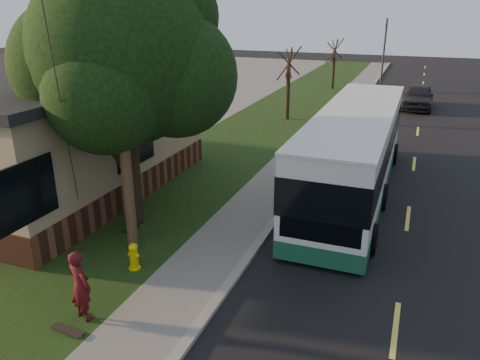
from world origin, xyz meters
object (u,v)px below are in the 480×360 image
(leafy_tree, at_px, (125,58))
(traffic_signal, at_px, (384,47))
(skateboard_spare, at_px, (68,330))
(transit_bus, at_px, (354,151))
(skateboard_main, at_px, (133,227))
(dumpster, at_px, (106,160))
(fire_hydrant, at_px, (134,256))
(bare_tree_near, at_px, (288,84))
(skateboarder, at_px, (80,285))
(bare_tree_far, at_px, (334,64))
(distant_car, at_px, (418,96))
(utility_pole, at_px, (119,87))

(leafy_tree, height_order, traffic_signal, leafy_tree)
(leafy_tree, height_order, skateboard_spare, leafy_tree)
(transit_bus, distance_m, skateboard_main, 8.17)
(skateboard_spare, bearing_deg, dumpster, 121.15)
(skateboard_spare, xyz_separation_m, dumpster, (-5.04, 8.33, 0.63))
(fire_hydrant, xyz_separation_m, leafy_tree, (-1.57, 2.65, 4.73))
(skateboard_main, bearing_deg, dumpster, 134.59)
(fire_hydrant, height_order, transit_bus, transit_bus)
(bare_tree_near, relative_size, skateboarder, 2.59)
(leafy_tree, distance_m, transit_bus, 8.50)
(bare_tree_near, bearing_deg, leafy_tree, -92.50)
(bare_tree_far, relative_size, transit_bus, 0.35)
(skateboard_spare, relative_size, dumpster, 0.46)
(fire_hydrant, distance_m, transit_bus, 8.80)
(skateboarder, height_order, distant_car, skateboarder)
(traffic_signal, bearing_deg, distant_car, -71.06)
(leafy_tree, distance_m, skateboarder, 6.65)
(fire_hydrant, distance_m, skateboard_main, 2.43)
(distant_car, bearing_deg, skateboard_main, -107.74)
(bare_tree_far, relative_size, dumpster, 2.30)
(skateboarder, bearing_deg, transit_bus, -97.97)
(fire_hydrant, relative_size, traffic_signal, 0.13)
(skateboarder, relative_size, skateboard_main, 2.14)
(transit_bus, bearing_deg, traffic_signal, 93.03)
(skateboarder, xyz_separation_m, dumpster, (-5.04, 7.79, -0.14))
(skateboard_main, relative_size, distant_car, 0.16)
(distant_car, bearing_deg, dumpster, -119.67)
(transit_bus, bearing_deg, leafy_tree, -141.67)
(skateboarder, bearing_deg, skateboard_spare, 106.63)
(traffic_signal, bearing_deg, dumpster, -105.81)
(utility_pole, xyz_separation_m, bare_tree_far, (0.31, 29.01, -2.63))
(utility_pole, bearing_deg, distant_car, 73.34)
(skateboarder, xyz_separation_m, distant_car, (6.24, 26.72, -0.09))
(leafy_tree, relative_size, bare_tree_near, 1.81)
(traffic_signal, distance_m, skateboard_spare, 36.96)
(leafy_tree, relative_size, skateboard_main, 10.05)
(utility_pole, distance_m, distant_car, 24.88)
(utility_pole, height_order, skateboard_spare, utility_pole)
(utility_pole, distance_m, traffic_signal, 33.26)
(skateboard_main, bearing_deg, leafy_tree, 107.67)
(bare_tree_near, relative_size, distant_car, 0.91)
(transit_bus, xyz_separation_m, skateboard_spare, (-4.41, -10.17, -1.55))
(dumpster, bearing_deg, skateboard_spare, -58.85)
(traffic_signal, bearing_deg, skateboard_spare, -94.67)
(fire_hydrant, relative_size, skateboard_spare, 0.91)
(traffic_signal, bearing_deg, skateboard_main, -97.93)
(traffic_signal, xyz_separation_m, skateboarder, (-3.00, -36.17, -2.26))
(bare_tree_far, height_order, skateboard_main, bare_tree_far)
(skateboard_spare, bearing_deg, traffic_signal, 85.33)
(fire_hydrant, bearing_deg, dumpster, 131.31)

